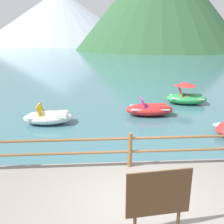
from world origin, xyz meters
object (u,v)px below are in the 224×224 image
(pedal_boat_0, at_px, (49,117))
(pedal_boat_5, at_px, (186,96))
(pedal_boat_2, at_px, (150,109))
(sign_board, at_px, (159,194))

(pedal_boat_0, xyz_separation_m, pedal_boat_5, (7.40, 3.03, 0.14))
(pedal_boat_2, bearing_deg, sign_board, -101.13)
(sign_board, bearing_deg, pedal_boat_0, 114.05)
(sign_board, height_order, pedal_boat_0, sign_board)
(pedal_boat_0, bearing_deg, pedal_boat_2, 11.25)
(pedal_boat_0, relative_size, pedal_boat_2, 0.92)
(pedal_boat_2, bearing_deg, pedal_boat_0, -168.75)
(pedal_boat_0, xyz_separation_m, pedal_boat_2, (4.79, 0.95, 0.01))
(sign_board, height_order, pedal_boat_5, sign_board)
(sign_board, distance_m, pedal_boat_2, 8.31)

